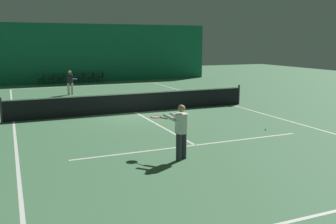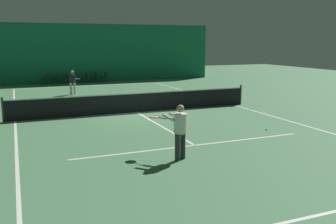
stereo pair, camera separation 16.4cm
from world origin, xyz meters
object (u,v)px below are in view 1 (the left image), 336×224
at_px(tennis_net, 135,102).
at_px(courtside_chair_1, 52,78).
at_px(courtside_chair_3, 72,77).
at_px(courtside_chair_6, 101,76).
at_px(courtside_chair_2, 62,78).
at_px(player_near, 180,128).
at_px(player_far, 70,81).
at_px(courtside_chair_4, 82,77).
at_px(courtside_chair_0, 42,79).
at_px(tennis_ball, 266,129).
at_px(courtside_chair_5, 92,77).

height_order(tennis_net, courtside_chair_1, tennis_net).
xyz_separation_m(courtside_chair_3, courtside_chair_6, (2.38, 0.00, 0.00)).
relative_size(courtside_chair_2, courtside_chair_3, 1.00).
relative_size(player_near, player_far, 1.04).
bearing_deg(player_near, courtside_chair_4, -30.73).
xyz_separation_m(player_far, courtside_chair_1, (-0.40, 6.73, -0.43)).
distance_m(player_far, courtside_chair_6, 7.62).
bearing_deg(courtside_chair_3, courtside_chair_2, -90.00).
height_order(courtside_chair_0, courtside_chair_2, same).
bearing_deg(tennis_ball, player_far, 112.81).
bearing_deg(courtside_chair_1, courtside_chair_5, 90.00).
bearing_deg(courtside_chair_1, courtside_chair_4, 90.00).
distance_m(courtside_chair_3, courtside_chair_6, 2.38).
distance_m(courtside_chair_5, tennis_ball, 19.86).
distance_m(courtside_chair_6, tennis_ball, 19.77).
bearing_deg(tennis_ball, courtside_chair_6, 95.49).
bearing_deg(courtside_chair_0, tennis_net, 12.50).
bearing_deg(tennis_net, courtside_chair_5, 86.64).
xyz_separation_m(courtside_chair_4, tennis_ball, (3.47, -19.68, -0.45)).
xyz_separation_m(courtside_chair_2, courtside_chair_3, (0.79, 0.00, 0.00)).
bearing_deg(tennis_net, courtside_chair_4, 89.85).
height_order(tennis_net, courtside_chair_2, tennis_net).
height_order(courtside_chair_0, courtside_chair_3, same).
distance_m(player_near, courtside_chair_2, 21.70).
relative_size(courtside_chair_4, courtside_chair_6, 1.00).
bearing_deg(courtside_chair_5, courtside_chair_1, -90.00).
bearing_deg(player_far, courtside_chair_6, 141.98).
relative_size(courtside_chair_2, courtside_chair_5, 1.00).
height_order(player_near, tennis_ball, player_near).
bearing_deg(tennis_ball, player_near, -156.45).
height_order(courtside_chair_2, courtside_chair_4, same).
relative_size(courtside_chair_2, tennis_ball, 12.73).
xyz_separation_m(player_near, tennis_ball, (4.61, 2.01, -0.92)).
bearing_deg(courtside_chair_3, courtside_chair_0, -90.00).
bearing_deg(player_far, courtside_chair_2, 166.54).
bearing_deg(courtside_chair_4, courtside_chair_3, -90.00).
distance_m(courtside_chair_0, courtside_chair_2, 1.58).
relative_size(player_near, tennis_ball, 24.66).
height_order(courtside_chair_4, courtside_chair_6, same).
bearing_deg(courtside_chair_2, courtside_chair_4, 90.00).
relative_size(tennis_net, courtside_chair_0, 14.29).
bearing_deg(courtside_chair_5, player_far, -22.34).
bearing_deg(courtside_chair_0, courtside_chair_6, 90.00).
bearing_deg(player_far, courtside_chair_1, 173.28).
distance_m(courtside_chair_5, courtside_chair_6, 0.79).
bearing_deg(courtside_chair_5, courtside_chair_6, 90.00).
bearing_deg(courtside_chair_4, courtside_chair_2, -90.00).
relative_size(courtside_chair_1, courtside_chair_4, 1.00).
distance_m(tennis_net, courtside_chair_3, 14.14).
bearing_deg(courtside_chair_2, tennis_net, 6.25).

